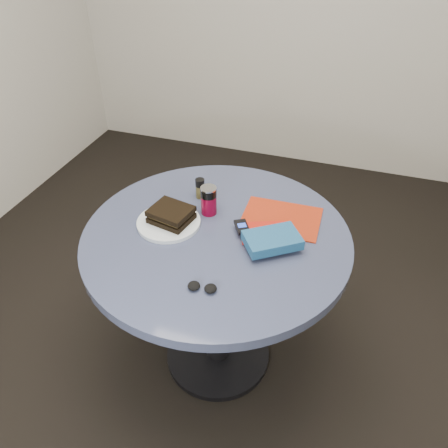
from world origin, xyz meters
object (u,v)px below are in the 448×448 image
(plate, at_px, (169,222))
(red_book, at_px, (265,233))
(sandwich, at_px, (171,214))
(pepper_grinder, at_px, (200,188))
(soda_can, at_px, (209,200))
(magazine, at_px, (281,218))
(headphones, at_px, (202,287))
(novel, at_px, (272,240))
(mp3_player, at_px, (242,227))
(table, at_px, (217,265))

(plate, bearing_deg, red_book, 7.60)
(sandwich, relative_size, pepper_grinder, 2.00)
(soda_can, distance_m, pepper_grinder, 0.12)
(soda_can, xyz_separation_m, pepper_grinder, (-0.07, 0.09, -0.02))
(soda_can, height_order, pepper_grinder, soda_can)
(magazine, relative_size, headphones, 2.99)
(soda_can, xyz_separation_m, magazine, (0.28, 0.05, -0.06))
(novel, relative_size, mp3_player, 2.10)
(headphones, bearing_deg, table, 100.03)
(novel, bearing_deg, pepper_grinder, 112.71)
(sandwich, bearing_deg, headphones, -51.38)
(plate, xyz_separation_m, soda_can, (0.12, 0.12, 0.05))
(magazine, bearing_deg, soda_can, -171.27)
(novel, bearing_deg, soda_can, 120.00)
(soda_can, height_order, mp3_player, soda_can)
(sandwich, relative_size, red_book, 0.98)
(magazine, distance_m, novel, 0.19)
(table, height_order, headphones, headphones)
(magazine, height_order, red_book, red_book)
(table, xyz_separation_m, pepper_grinder, (-0.14, 0.21, 0.21))
(magazine, relative_size, novel, 1.56)
(soda_can, bearing_deg, mp3_player, -26.75)
(headphones, bearing_deg, magazine, 70.39)
(plate, relative_size, magazine, 0.81)
(table, height_order, red_book, red_book)
(soda_can, relative_size, mp3_player, 1.28)
(headphones, bearing_deg, soda_can, 106.72)
(red_book, height_order, novel, novel)
(magazine, bearing_deg, plate, -158.62)
(red_book, bearing_deg, magazine, 51.76)
(red_book, xyz_separation_m, headphones, (-0.12, -0.33, -0.00))
(sandwich, bearing_deg, soda_can, 44.29)
(novel, bearing_deg, magazine, 56.49)
(table, bearing_deg, red_book, 14.21)
(sandwich, distance_m, novel, 0.40)
(plate, distance_m, headphones, 0.37)
(pepper_grinder, bearing_deg, mp3_player, -36.88)
(sandwich, bearing_deg, pepper_grinder, 78.48)
(pepper_grinder, relative_size, novel, 0.45)
(red_book, distance_m, headphones, 0.35)
(plate, bearing_deg, mp3_player, 7.75)
(sandwich, xyz_separation_m, novel, (0.40, -0.02, -0.00))
(novel, xyz_separation_m, headphones, (-0.16, -0.27, -0.03))
(soda_can, distance_m, magazine, 0.29)
(pepper_grinder, bearing_deg, red_book, -27.15)
(red_book, bearing_deg, headphones, -131.30)
(plate, relative_size, soda_can, 2.07)
(sandwich, bearing_deg, plate, -137.40)
(table, bearing_deg, pepper_grinder, 124.37)
(table, relative_size, magazine, 3.36)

